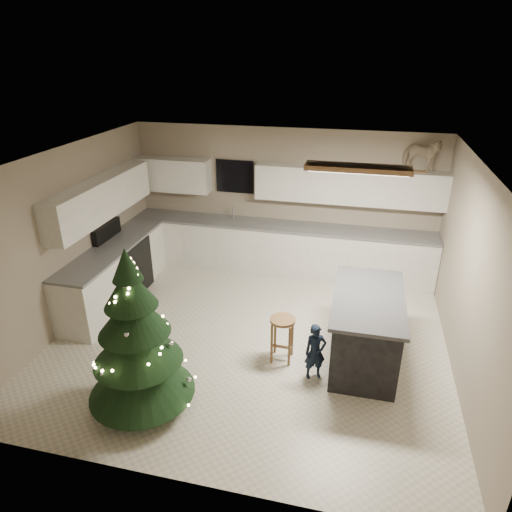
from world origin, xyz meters
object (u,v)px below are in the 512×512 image
bar_stool (282,329)px  christmas_tree (137,346)px  island (365,328)px  toddler (315,352)px  rocking_horse (421,155)px

bar_stool → christmas_tree: size_ratio=0.32×
island → toddler: bearing=-137.8°
toddler → island: bearing=18.4°
bar_stool → christmas_tree: 1.91m
island → bar_stool: 1.10m
island → rocking_horse: 3.10m
rocking_horse → bar_stool: bearing=168.0°
bar_stool → toddler: toddler is taller
christmas_tree → rocking_horse: rocking_horse is taller
island → toddler: 0.81m
bar_stool → christmas_tree: christmas_tree is taller
island → christmas_tree: christmas_tree is taller
island → christmas_tree: (-2.50, -1.49, 0.35)m
island → toddler: (-0.60, -0.54, -0.10)m
island → christmas_tree: size_ratio=0.84×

